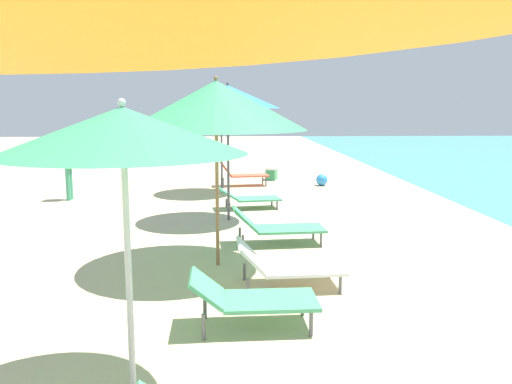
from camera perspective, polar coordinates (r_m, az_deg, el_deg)
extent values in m
cylinder|color=silver|center=(4.11, -13.73, -9.31)|extent=(0.05, 0.05, 1.91)
cone|color=#3FB266|center=(3.90, -14.36, 6.53)|extent=(1.82, 1.82, 0.34)
sphere|color=silver|center=(3.90, -14.48, 9.48)|extent=(0.06, 0.06, 0.06)
cube|color=#4CA572|center=(5.46, 1.54, -11.77)|extent=(0.98, 0.64, 0.04)
cube|color=#4CA572|center=(5.38, -5.41, -10.42)|extent=(0.36, 0.63, 0.29)
cylinder|color=#59595E|center=(5.80, 5.13, -12.12)|extent=(0.04, 0.04, 0.26)
cylinder|color=#59595E|center=(5.33, 6.05, -14.13)|extent=(0.04, 0.04, 0.26)
cylinder|color=#59595E|center=(5.73, -5.61, -12.39)|extent=(0.04, 0.04, 0.26)
cylinder|color=#59595E|center=(5.25, -5.75, -14.47)|extent=(0.04, 0.04, 0.26)
cylinder|color=olive|center=(7.35, -4.26, -0.76)|extent=(0.05, 0.05, 1.93)
cone|color=#3FB266|center=(7.23, -4.39, 9.43)|extent=(2.51, 2.51, 0.67)
sphere|color=olive|center=(7.24, -4.43, 12.30)|extent=(0.06, 0.06, 0.06)
cube|color=#4CA572|center=(8.65, 3.70, -4.02)|extent=(1.18, 0.72, 0.04)
cube|color=#4CA572|center=(8.50, -1.21, -2.95)|extent=(0.43, 0.66, 0.36)
cylinder|color=#59595E|center=(9.03, 6.29, -4.39)|extent=(0.04, 0.04, 0.23)
cylinder|color=#59595E|center=(8.53, 7.12, -5.22)|extent=(0.04, 0.04, 0.23)
cylinder|color=#59595E|center=(8.83, -1.79, -4.65)|extent=(0.04, 0.04, 0.23)
cylinder|color=#59595E|center=(8.32, -1.44, -5.53)|extent=(0.04, 0.04, 0.23)
cube|color=white|center=(6.66, 5.13, -8.23)|extent=(1.05, 0.74, 0.04)
cube|color=white|center=(6.52, -0.60, -6.92)|extent=(0.36, 0.71, 0.35)
cylinder|color=#59595E|center=(7.06, 7.98, -8.38)|extent=(0.04, 0.04, 0.22)
cylinder|color=#59595E|center=(6.51, 9.19, -9.95)|extent=(0.04, 0.04, 0.22)
cylinder|color=#59595E|center=(6.90, -1.27, -8.72)|extent=(0.04, 0.04, 0.22)
cylinder|color=#59595E|center=(6.33, -0.88, -10.39)|extent=(0.04, 0.04, 0.22)
cylinder|color=#4C4C51|center=(10.30, -3.05, 2.95)|extent=(0.05, 0.05, 2.22)
cone|color=#338CD8|center=(10.24, -3.12, 10.36)|extent=(2.04, 2.04, 0.44)
sphere|color=#4C4C51|center=(10.25, -3.13, 11.76)|extent=(0.06, 0.06, 0.06)
cube|color=#4CA572|center=(11.65, 0.19, -0.74)|extent=(1.05, 0.75, 0.04)
cube|color=#4CA572|center=(11.51, -3.03, -0.22)|extent=(0.46, 0.66, 0.25)
cylinder|color=#59595E|center=(12.00, 1.74, -1.02)|extent=(0.04, 0.04, 0.20)
cylinder|color=#59595E|center=(11.51, 2.32, -1.46)|extent=(0.04, 0.04, 0.20)
cylinder|color=#59595E|center=(11.80, -3.26, -1.20)|extent=(0.04, 0.04, 0.20)
cylinder|color=#59595E|center=(11.31, -2.89, -1.66)|extent=(0.04, 0.04, 0.20)
cylinder|color=#4C4C51|center=(13.65, -3.78, 4.34)|extent=(0.05, 0.05, 2.14)
cone|color=#3FB266|center=(13.60, -3.84, 9.98)|extent=(2.00, 2.00, 0.54)
sphere|color=#4C4C51|center=(13.61, -3.85, 11.25)|extent=(0.06, 0.06, 0.06)
cube|color=#D8593F|center=(14.98, -0.76, 1.82)|extent=(1.16, 0.70, 0.04)
cube|color=#D8593F|center=(14.85, -3.36, 2.56)|extent=(0.38, 0.59, 0.41)
cylinder|color=#59595E|center=(15.30, 0.74, 1.38)|extent=(0.04, 0.04, 0.28)
cylinder|color=#59595E|center=(14.86, 1.09, 1.14)|extent=(0.04, 0.04, 0.28)
cylinder|color=#59595E|center=(15.11, -3.81, 1.26)|extent=(0.04, 0.04, 0.28)
cylinder|color=#59595E|center=(14.66, -3.59, 1.02)|extent=(0.04, 0.04, 0.28)
cylinder|color=#3F9972|center=(13.53, -19.63, 0.92)|extent=(0.11, 0.11, 0.80)
cylinder|color=#3F9972|center=(13.37, -19.86, 0.81)|extent=(0.11, 0.11, 0.80)
cube|color=orange|center=(13.37, -19.91, 3.83)|extent=(0.23, 0.37, 0.60)
sphere|color=beige|center=(13.34, -20.00, 5.58)|extent=(0.22, 0.22, 0.22)
sphere|color=#338CD8|center=(15.11, 7.21, 1.33)|extent=(0.34, 0.34, 0.34)
cube|color=#338C59|center=(16.23, 1.71, 1.93)|extent=(0.42, 0.55, 0.33)
cube|color=white|center=(16.21, 1.71, 2.60)|extent=(0.43, 0.57, 0.06)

